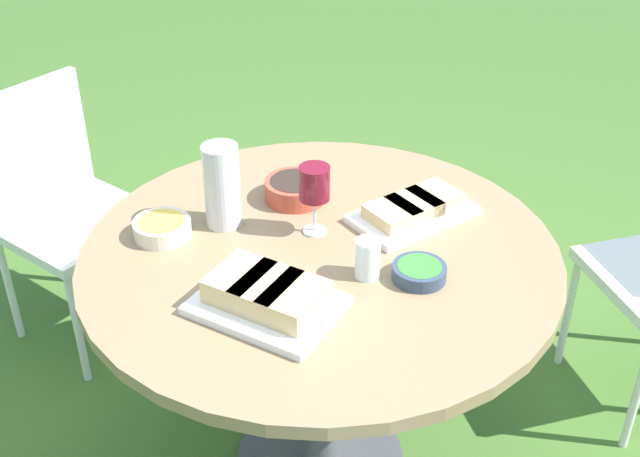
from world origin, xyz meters
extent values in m
cylinder|color=#4C4C51|center=(0.00, 0.00, 0.01)|extent=(0.50, 0.50, 0.02)
cylinder|color=#4C4C51|center=(0.00, 0.00, 0.37)|extent=(0.11, 0.11, 0.71)
cylinder|color=#8C7251|center=(0.00, 0.00, 0.75)|extent=(1.20, 1.20, 0.03)
cylinder|color=white|center=(0.06, -0.93, 0.22)|extent=(0.03, 0.03, 0.43)
cylinder|color=white|center=(-0.32, -0.87, 0.22)|extent=(0.03, 0.03, 0.43)
cube|color=white|center=(0.89, 0.49, 0.45)|extent=(0.58, 0.59, 0.04)
cube|color=white|center=(1.06, 0.59, 0.68)|extent=(0.24, 0.40, 0.42)
cylinder|color=white|center=(0.64, 0.57, 0.22)|extent=(0.03, 0.03, 0.43)
cylinder|color=white|center=(0.82, 0.23, 0.22)|extent=(0.03, 0.03, 0.43)
cylinder|color=white|center=(0.96, 0.75, 0.22)|extent=(0.03, 0.03, 0.43)
cylinder|color=white|center=(1.15, 0.41, 0.22)|extent=(0.03, 0.03, 0.43)
cylinder|color=silver|center=(0.21, 0.18, 0.88)|extent=(0.09, 0.09, 0.23)
cone|color=silver|center=(0.25, 0.18, 0.97)|extent=(0.02, 0.02, 0.03)
cylinder|color=silver|center=(0.08, -0.02, 0.77)|extent=(0.06, 0.06, 0.01)
cylinder|color=silver|center=(0.08, -0.02, 0.82)|extent=(0.01, 0.01, 0.09)
cylinder|color=maroon|center=(0.08, -0.02, 0.91)|extent=(0.08, 0.08, 0.09)
cube|color=white|center=(0.03, -0.28, 0.77)|extent=(0.25, 0.36, 0.02)
cube|color=#E0C184|center=(0.05, -0.36, 0.80)|extent=(0.14, 0.14, 0.04)
cube|color=#E0C184|center=(0.03, -0.28, 0.80)|extent=(0.14, 0.14, 0.04)
cube|color=#E0C184|center=(0.02, -0.21, 0.80)|extent=(0.14, 0.14, 0.04)
cube|color=white|center=(-0.17, 0.21, 0.77)|extent=(0.39, 0.37, 0.02)
cube|color=#E0C184|center=(-0.23, 0.16, 0.81)|extent=(0.18, 0.19, 0.06)
cube|color=#E0C184|center=(-0.17, 0.21, 0.81)|extent=(0.18, 0.19, 0.06)
cube|color=#E0C184|center=(-0.11, 0.25, 0.81)|extent=(0.18, 0.19, 0.06)
cylinder|color=beige|center=(0.22, 0.34, 0.78)|extent=(0.15, 0.15, 0.04)
cylinder|color=#E0C147|center=(0.22, 0.34, 0.80)|extent=(0.12, 0.12, 0.02)
cylinder|color=#334256|center=(-0.21, -0.16, 0.78)|extent=(0.13, 0.13, 0.04)
cylinder|color=#387533|center=(-0.21, -0.16, 0.79)|extent=(0.11, 0.11, 0.02)
cylinder|color=#B74733|center=(0.25, -0.04, 0.79)|extent=(0.17, 0.17, 0.06)
cylinder|color=#2D231E|center=(0.25, -0.04, 0.81)|extent=(0.14, 0.14, 0.03)
cylinder|color=silver|center=(-0.15, -0.06, 0.81)|extent=(0.06, 0.06, 0.10)
camera|label=1|loc=(-1.51, 0.67, 1.88)|focal=45.00mm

